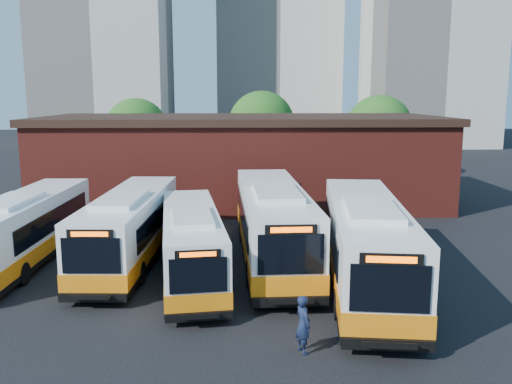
{
  "coord_description": "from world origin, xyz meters",
  "views": [
    {
      "loc": [
        -0.31,
        -20.06,
        7.86
      ],
      "look_at": [
        0.52,
        5.6,
        3.28
      ],
      "focal_mm": 38.0,
      "sensor_mm": 36.0,
      "label": 1
    }
  ],
  "objects_px": {
    "bus_east": "(365,246)",
    "transit_worker": "(303,324)",
    "bus_farwest": "(26,231)",
    "bus_west": "(130,229)",
    "bus_mideast": "(273,226)",
    "bus_midwest": "(191,245)"
  },
  "relations": [
    {
      "from": "bus_midwest",
      "to": "bus_mideast",
      "type": "bearing_deg",
      "value": 23.98
    },
    {
      "from": "bus_farwest",
      "to": "bus_midwest",
      "type": "bearing_deg",
      "value": -14.88
    },
    {
      "from": "bus_farwest",
      "to": "bus_mideast",
      "type": "xyz_separation_m",
      "value": [
        11.75,
        -0.14,
        0.19
      ]
    },
    {
      "from": "bus_midwest",
      "to": "transit_worker",
      "type": "height_order",
      "value": "bus_midwest"
    },
    {
      "from": "bus_midwest",
      "to": "bus_east",
      "type": "relative_size",
      "value": 0.83
    },
    {
      "from": "bus_midwest",
      "to": "transit_worker",
      "type": "relative_size",
      "value": 6.25
    },
    {
      "from": "bus_east",
      "to": "bus_farwest",
      "type": "bearing_deg",
      "value": 173.25
    },
    {
      "from": "bus_midwest",
      "to": "bus_mideast",
      "type": "xyz_separation_m",
      "value": [
        3.7,
        2.26,
        0.3
      ]
    },
    {
      "from": "bus_west",
      "to": "transit_worker",
      "type": "height_order",
      "value": "bus_west"
    },
    {
      "from": "bus_west",
      "to": "transit_worker",
      "type": "xyz_separation_m",
      "value": [
        7.16,
        -9.74,
        -0.63
      ]
    },
    {
      "from": "bus_farwest",
      "to": "bus_mideast",
      "type": "height_order",
      "value": "bus_mideast"
    },
    {
      "from": "bus_farwest",
      "to": "bus_west",
      "type": "bearing_deg",
      "value": 1.68
    },
    {
      "from": "bus_west",
      "to": "transit_worker",
      "type": "relative_size",
      "value": 6.85
    },
    {
      "from": "bus_midwest",
      "to": "transit_worker",
      "type": "distance_m",
      "value": 8.4
    },
    {
      "from": "bus_farwest",
      "to": "transit_worker",
      "type": "relative_size",
      "value": 6.69
    },
    {
      "from": "bus_west",
      "to": "bus_mideast",
      "type": "bearing_deg",
      "value": 1.23
    },
    {
      "from": "bus_farwest",
      "to": "transit_worker",
      "type": "bearing_deg",
      "value": -37.15
    },
    {
      "from": "bus_east",
      "to": "transit_worker",
      "type": "xyz_separation_m",
      "value": [
        -3.3,
        -5.96,
        -0.77
      ]
    },
    {
      "from": "bus_east",
      "to": "transit_worker",
      "type": "bearing_deg",
      "value": -111.9
    },
    {
      "from": "transit_worker",
      "to": "bus_midwest",
      "type": "bearing_deg",
      "value": 6.72
    },
    {
      "from": "bus_west",
      "to": "bus_east",
      "type": "bearing_deg",
      "value": -17.47
    },
    {
      "from": "bus_farwest",
      "to": "bus_west",
      "type": "xyz_separation_m",
      "value": [
        4.93,
        -0.0,
        0.03
      ]
    }
  ]
}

